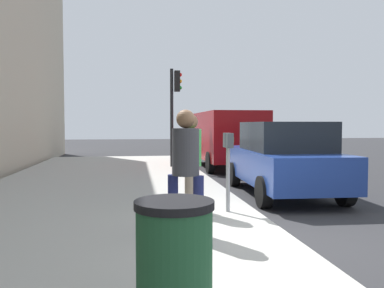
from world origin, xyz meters
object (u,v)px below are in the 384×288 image
(parking_meter, at_px, (228,155))
(trash_bin, at_px, (174,268))
(pedestrian_at_meter, at_px, (191,155))
(pedestrian_bystander, at_px, (186,161))
(parked_van_far, at_px, (225,136))
(traffic_signal, at_px, (174,101))
(parked_sedan_near, at_px, (283,158))

(parking_meter, xyz_separation_m, trash_bin, (-3.97, 1.36, -0.51))
(pedestrian_at_meter, relative_size, pedestrian_bystander, 0.98)
(pedestrian_at_meter, height_order, parked_van_far, parked_van_far)
(trash_bin, bearing_deg, traffic_signal, -5.75)
(pedestrian_bystander, height_order, traffic_signal, traffic_signal)
(parking_meter, bearing_deg, pedestrian_bystander, 144.51)
(parked_van_far, xyz_separation_m, trash_bin, (-12.24, 3.25, -0.60))
(parking_meter, distance_m, parked_sedan_near, 2.91)
(pedestrian_bystander, distance_m, parked_van_far, 9.99)
(pedestrian_at_meter, height_order, pedestrian_bystander, pedestrian_bystander)
(traffic_signal, relative_size, trash_bin, 3.56)
(pedestrian_bystander, xyz_separation_m, parked_van_far, (9.58, -2.82, 0.06))
(pedestrian_at_meter, xyz_separation_m, trash_bin, (-4.04, 0.70, -0.51))
(parking_meter, relative_size, trash_bin, 1.40)
(pedestrian_at_meter, height_order, trash_bin, pedestrian_at_meter)
(parked_sedan_near, height_order, traffic_signal, traffic_signal)
(parked_sedan_near, distance_m, trash_bin, 6.97)
(pedestrian_bystander, xyz_separation_m, traffic_signal, (8.94, -0.74, 1.38))
(pedestrian_bystander, bearing_deg, pedestrian_at_meter, 16.10)
(parking_meter, height_order, pedestrian_at_meter, pedestrian_at_meter)
(parking_meter, bearing_deg, trash_bin, 161.06)
(parking_meter, distance_m, traffic_signal, 7.76)
(pedestrian_bystander, distance_m, traffic_signal, 9.07)
(traffic_signal, bearing_deg, parking_meter, -178.54)
(pedestrian_at_meter, height_order, parked_sedan_near, pedestrian_at_meter)
(parking_meter, relative_size, parked_van_far, 0.27)
(parking_meter, distance_m, parked_van_far, 8.48)
(pedestrian_bystander, relative_size, parked_sedan_near, 0.40)
(traffic_signal, bearing_deg, trash_bin, 174.25)
(traffic_signal, bearing_deg, pedestrian_at_meter, 176.42)
(traffic_signal, distance_m, trash_bin, 11.81)
(pedestrian_at_meter, distance_m, pedestrian_bystander, 1.41)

